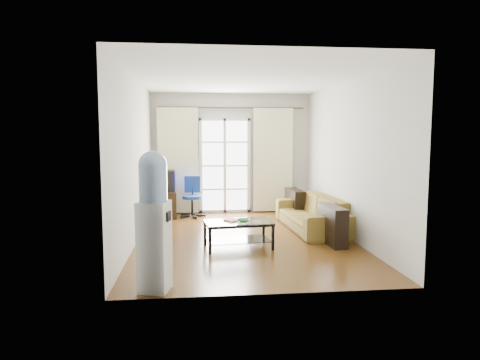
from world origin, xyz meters
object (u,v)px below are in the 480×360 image
(coffee_table, at_px, (238,231))
(water_cooler, at_px, (154,219))
(tv_stand, at_px, (163,204))
(crt_tv, at_px, (163,181))
(task_chair, at_px, (192,205))
(sofa, at_px, (311,213))

(coffee_table, relative_size, water_cooler, 0.69)
(coffee_table, distance_m, tv_stand, 3.06)
(crt_tv, xyz_separation_m, task_chair, (0.62, -0.06, -0.53))
(coffee_table, distance_m, task_chair, 2.79)
(sofa, height_order, tv_stand, sofa)
(tv_stand, relative_size, water_cooler, 0.48)
(coffee_table, bearing_deg, crt_tv, 116.18)
(coffee_table, relative_size, task_chair, 1.26)
(tv_stand, height_order, crt_tv, crt_tv)
(tv_stand, xyz_separation_m, task_chair, (0.62, -0.05, -0.02))
(crt_tv, bearing_deg, coffee_table, -67.83)
(sofa, bearing_deg, water_cooler, -44.65)
(tv_stand, bearing_deg, task_chair, -10.65)
(crt_tv, xyz_separation_m, water_cooler, (0.22, -4.51, 0.05))
(tv_stand, relative_size, task_chair, 0.87)
(sofa, height_order, crt_tv, crt_tv)
(coffee_table, height_order, water_cooler, water_cooler)
(sofa, bearing_deg, tv_stand, -121.57)
(crt_tv, bearing_deg, task_chair, -9.24)
(crt_tv, relative_size, water_cooler, 0.33)
(coffee_table, height_order, crt_tv, crt_tv)
(task_chair, bearing_deg, sofa, -32.17)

